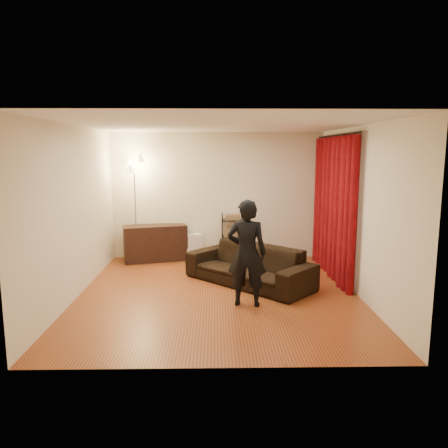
{
  "coord_description": "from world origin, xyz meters",
  "views": [
    {
      "loc": [
        -0.04,
        -6.85,
        2.29
      ],
      "look_at": [
        0.1,
        0.3,
        1.1
      ],
      "focal_mm": 35.0,
      "sensor_mm": 36.0,
      "label": 1
    }
  ],
  "objects_px": {
    "sofa": "(249,265)",
    "person": "(247,253)",
    "media_cabinet": "(155,243)",
    "storage_boxes": "(193,247)",
    "floor_lamp": "(135,210)",
    "wire_shelf": "(233,237)"
  },
  "relations": [
    {
      "from": "person",
      "to": "floor_lamp",
      "type": "xyz_separation_m",
      "value": [
        -2.13,
        2.73,
        0.29
      ]
    },
    {
      "from": "person",
      "to": "storage_boxes",
      "type": "height_order",
      "value": "person"
    },
    {
      "from": "person",
      "to": "wire_shelf",
      "type": "distance_m",
      "value": 2.85
    },
    {
      "from": "storage_boxes",
      "to": "floor_lamp",
      "type": "distance_m",
      "value": 1.45
    },
    {
      "from": "media_cabinet",
      "to": "wire_shelf",
      "type": "xyz_separation_m",
      "value": [
        1.64,
        0.05,
        0.12
      ]
    },
    {
      "from": "person",
      "to": "wire_shelf",
      "type": "xyz_separation_m",
      "value": [
        -0.09,
        2.83,
        -0.31
      ]
    },
    {
      "from": "wire_shelf",
      "to": "floor_lamp",
      "type": "xyz_separation_m",
      "value": [
        -2.04,
        -0.1,
        0.6
      ]
    },
    {
      "from": "sofa",
      "to": "media_cabinet",
      "type": "xyz_separation_m",
      "value": [
        -1.86,
        1.71,
        0.04
      ]
    },
    {
      "from": "wire_shelf",
      "to": "media_cabinet",
      "type": "bearing_deg",
      "value": 172.93
    },
    {
      "from": "media_cabinet",
      "to": "floor_lamp",
      "type": "relative_size",
      "value": 0.59
    },
    {
      "from": "floor_lamp",
      "to": "person",
      "type": "bearing_deg",
      "value": -52.01
    },
    {
      "from": "sofa",
      "to": "floor_lamp",
      "type": "bearing_deg",
      "value": -172.5
    },
    {
      "from": "sofa",
      "to": "floor_lamp",
      "type": "relative_size",
      "value": 1.05
    },
    {
      "from": "floor_lamp",
      "to": "media_cabinet",
      "type": "bearing_deg",
      "value": 7.48
    },
    {
      "from": "person",
      "to": "media_cabinet",
      "type": "height_order",
      "value": "person"
    },
    {
      "from": "media_cabinet",
      "to": "wire_shelf",
      "type": "distance_m",
      "value": 1.65
    },
    {
      "from": "media_cabinet",
      "to": "floor_lamp",
      "type": "height_order",
      "value": "floor_lamp"
    },
    {
      "from": "media_cabinet",
      "to": "storage_boxes",
      "type": "relative_size",
      "value": 2.36
    },
    {
      "from": "sofa",
      "to": "storage_boxes",
      "type": "height_order",
      "value": "sofa"
    },
    {
      "from": "sofa",
      "to": "media_cabinet",
      "type": "distance_m",
      "value": 2.52
    },
    {
      "from": "media_cabinet",
      "to": "storage_boxes",
      "type": "xyz_separation_m",
      "value": [
        0.8,
        0.08,
        -0.1
      ]
    },
    {
      "from": "sofa",
      "to": "person",
      "type": "height_order",
      "value": "person"
    }
  ]
}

